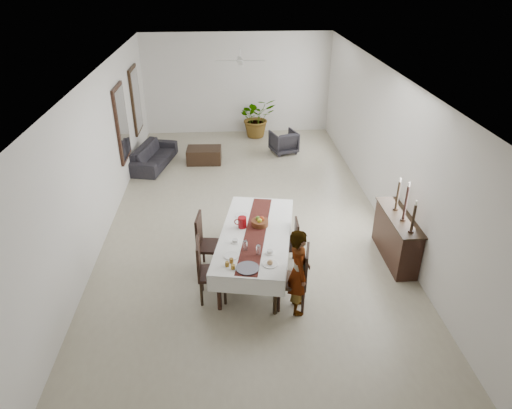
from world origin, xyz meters
The scene contains 87 objects.
floor centered at (0.00, 0.00, 0.00)m, with size 6.00×12.00×0.00m, color #B0A88C.
ceiling centered at (0.00, 0.00, 3.20)m, with size 6.00×12.00×0.02m, color white.
wall_back centered at (0.00, 6.00, 1.60)m, with size 6.00×0.02×3.20m, color silver.
wall_front centered at (0.00, -6.00, 1.60)m, with size 6.00×0.02×3.20m, color silver.
wall_left centered at (-3.00, 0.00, 1.60)m, with size 0.02×12.00×3.20m, color silver.
wall_right centered at (3.00, 0.00, 1.60)m, with size 0.02×12.00×3.20m, color silver.
dining_table_top centered at (0.07, -1.79, 0.76)m, with size 1.05×2.52×0.05m, color black.
table_leg_fl centered at (-0.60, -2.88, 0.37)m, with size 0.07×0.07×0.73m, color black.
table_leg_fr centered at (0.31, -3.05, 0.37)m, with size 0.07×0.07×0.73m, color black.
table_leg_bl centered at (-0.17, -0.53, 0.37)m, with size 0.07×0.07×0.73m, color black.
table_leg_br centered at (0.74, -0.69, 0.37)m, with size 0.07×0.07×0.73m, color black.
tablecloth_top centered at (0.07, -1.79, 0.79)m, with size 1.24×2.71×0.01m, color white.
tablecloth_drape_left centered at (-0.54, -1.68, 0.64)m, with size 0.01×2.71×0.31m, color white.
tablecloth_drape_right centered at (0.67, -1.90, 0.64)m, with size 0.01×2.71×0.31m, color silver.
tablecloth_drape_near centered at (-0.18, -3.11, 0.64)m, with size 1.24×0.01×0.31m, color white.
tablecloth_drape_far centered at (0.31, -0.46, 0.64)m, with size 1.24×0.01×0.31m, color silver.
table_runner centered at (0.07, -1.79, 0.80)m, with size 0.37×2.62×0.00m, color #5E211A.
red_pitcher centered at (-0.16, -1.59, 0.90)m, with size 0.16×0.16×0.21m, color maroon.
pitcher_handle centered at (-0.25, -1.57, 0.90)m, with size 0.13×0.13×0.02m, color maroon.
wine_glass_near centered at (0.07, -2.48, 0.89)m, with size 0.07×0.07×0.18m, color white.
wine_glass_mid centered at (-0.14, -2.34, 0.89)m, with size 0.07×0.07×0.18m, color white.
teacup_right centered at (0.26, -2.46, 0.83)m, with size 0.09×0.09×0.06m, color silver.
saucer_right centered at (0.26, -2.46, 0.80)m, with size 0.16×0.16×0.01m, color white.
teacup_left centered at (-0.31, -2.09, 0.83)m, with size 0.09×0.09×0.06m, color silver.
saucer_left centered at (-0.31, -2.09, 0.80)m, with size 0.16×0.16×0.01m, color white.
plate_near_right centered at (0.24, -2.78, 0.81)m, with size 0.25×0.25×0.02m, color white.
bread_near_right centered at (0.24, -2.78, 0.84)m, with size 0.09×0.09×0.09m, color tan.
plate_near_left centered at (-0.38, -2.50, 0.81)m, with size 0.25×0.25×0.02m, color white.
plate_far_left centered at (-0.16, -1.16, 0.81)m, with size 0.25×0.25×0.02m, color white.
serving_tray centered at (-0.13, -2.87, 0.81)m, with size 0.38×0.38×0.02m, color #3A393D.
jam_jar_a centered at (-0.36, -2.86, 0.84)m, with size 0.07×0.07×0.08m, color brown.
jam_jar_b centered at (-0.46, -2.78, 0.84)m, with size 0.07×0.07×0.08m, color brown.
jam_jar_c centered at (-0.39, -2.69, 0.84)m, with size 0.07×0.07×0.08m, color brown.
fruit_basket centered at (0.17, -1.54, 0.85)m, with size 0.31×0.31×0.10m, color brown.
fruit_red centered at (0.20, -1.52, 0.93)m, with size 0.09×0.09×0.09m, color #A93110.
fruit_green centered at (0.13, -1.50, 0.93)m, with size 0.08×0.08×0.08m, color #597322.
fruit_yellow centered at (0.16, -1.59, 0.93)m, with size 0.09×0.09×0.09m, color gold.
chair_right_near_seat centered at (0.61, -2.85, 0.50)m, with size 0.48×0.48×0.05m, color black.
chair_right_near_leg_fl centered at (0.75, -3.09, 0.24)m, with size 0.05×0.05×0.47m, color black.
chair_right_near_leg_fr centered at (0.84, -2.70, 0.24)m, with size 0.05×0.05×0.47m, color black.
chair_right_near_leg_bl centered at (0.37, -3.00, 0.24)m, with size 0.05×0.05×0.47m, color black.
chair_right_near_leg_br centered at (0.46, -2.62, 0.24)m, with size 0.05×0.05×0.47m, color black.
chair_right_near_back centered at (0.82, -2.90, 0.83)m, with size 0.48×0.04×0.61m, color black.
chair_right_far_seat centered at (0.66, -1.68, 0.42)m, with size 0.40×0.40×0.05m, color black.
chair_right_far_leg_fl centered at (0.82, -1.85, 0.20)m, with size 0.04×0.04×0.39m, color black.
chair_right_far_leg_fr centered at (0.82, -1.52, 0.20)m, with size 0.04×0.04×0.39m, color black.
chair_right_far_leg_bl centered at (0.49, -1.84, 0.20)m, with size 0.04×0.04×0.39m, color black.
chair_right_far_leg_br centered at (0.50, -1.52, 0.20)m, with size 0.04×0.04×0.39m, color black.
chair_right_far_back centered at (0.84, -1.68, 0.69)m, with size 0.40×0.04×0.51m, color black.
chair_left_near_seat centered at (-0.71, -2.56, 0.50)m, with size 0.48×0.48×0.05m, color black.
chair_left_near_leg_fl centered at (-0.91, -2.37, 0.24)m, with size 0.05×0.05×0.48m, color black.
chair_left_near_leg_fr centered at (-0.90, -2.76, 0.24)m, with size 0.05×0.05×0.48m, color black.
chair_left_near_leg_bl centered at (-0.51, -2.36, 0.24)m, with size 0.05×0.05×0.48m, color black.
chair_left_near_leg_br centered at (-0.51, -2.75, 0.24)m, with size 0.05×0.05×0.48m, color black.
chair_left_near_back centered at (-0.93, -2.57, 0.83)m, with size 0.48×0.04×0.61m, color black.
chair_left_far_seat centered at (-0.74, -1.73, 0.50)m, with size 0.48×0.48×0.05m, color black.
chair_left_far_leg_fl centered at (-0.91, -1.51, 0.24)m, with size 0.05×0.05×0.47m, color black.
chair_left_far_leg_fr centered at (-0.96, -1.90, 0.24)m, with size 0.05×0.05×0.47m, color black.
chair_left_far_leg_bl centered at (-0.52, -1.56, 0.24)m, with size 0.05×0.05×0.47m, color black.
chair_left_far_leg_br centered at (-0.57, -1.95, 0.24)m, with size 0.05×0.05×0.47m, color black.
chair_left_far_back centered at (-0.96, -1.70, 0.83)m, with size 0.48×0.04×0.61m, color black.
woman centered at (0.68, -2.96, 0.76)m, with size 0.56×0.37×1.53m, color #9C9FA5.
sideboard_body centered at (2.78, -1.62, 0.45)m, with size 0.40×1.52×0.91m, color black.
sideboard_top centered at (2.78, -1.62, 0.92)m, with size 0.44×1.58×0.03m, color black.
candlestick_near_base centered at (2.78, -2.18, 0.95)m, with size 0.10×0.10×0.03m, color black.
candlestick_near_shaft centered at (2.78, -2.18, 1.22)m, with size 0.05×0.05×0.51m, color black.
candlestick_near_candle centered at (2.78, -2.18, 1.52)m, with size 0.04×0.04×0.08m, color white.
candlestick_mid_base centered at (2.78, -1.77, 0.95)m, with size 0.10×0.10×0.03m, color black.
candlestick_mid_shaft centered at (2.78, -1.77, 1.30)m, with size 0.05×0.05×0.66m, color black.
candlestick_mid_candle centered at (2.78, -1.77, 1.67)m, with size 0.04×0.04×0.08m, color silver.
candlestick_far_base centered at (2.78, -1.37, 0.95)m, with size 0.10×0.10×0.03m, color black.
candlestick_far_shaft centered at (2.78, -1.37, 1.25)m, with size 0.05×0.05×0.56m, color black.
candlestick_far_candle centered at (2.78, -1.37, 1.57)m, with size 0.04×0.04×0.08m, color beige.
sofa centered at (-2.46, 3.30, 0.29)m, with size 1.97×0.77×0.58m, color #262428.
armchair centered at (1.30, 4.01, 0.33)m, with size 0.71×0.73×0.67m, color #2D2A30.
coffee_table centered at (-1.05, 3.41, 0.21)m, with size 0.96×0.64×0.43m, color black.
potted_plant centered at (0.60, 5.50, 0.64)m, with size 1.15×1.00×1.28m, color #2B4F1F.
mirror_frame_near centered at (-2.96, 2.20, 1.60)m, with size 0.06×1.05×1.85m, color black.
mirror_glass_near centered at (-2.92, 2.20, 1.60)m, with size 0.01×0.90×1.70m, color silver.
mirror_frame_far centered at (-2.96, 4.30, 1.60)m, with size 0.06×1.05×1.85m, color black.
mirror_glass_far centered at (-2.92, 4.30, 1.60)m, with size 0.01×0.90×1.70m, color silver.
fan_rod centered at (0.00, 3.00, 3.10)m, with size 0.04×0.04×0.20m, color white.
fan_hub centered at (0.00, 3.00, 2.90)m, with size 0.16×0.16×0.08m, color silver.
fan_blade_n centered at (0.00, 3.35, 2.90)m, with size 0.10×0.55×0.01m, color silver.
fan_blade_s centered at (0.00, 2.65, 2.90)m, with size 0.10×0.55×0.01m, color white.
fan_blade_e centered at (0.35, 3.00, 2.90)m, with size 0.55×0.10×0.01m, color silver.
fan_blade_w centered at (-0.35, 3.00, 2.90)m, with size 0.55×0.10×0.01m, color silver.
Camera 1 is at (-0.40, -8.79, 5.17)m, focal length 32.00 mm.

